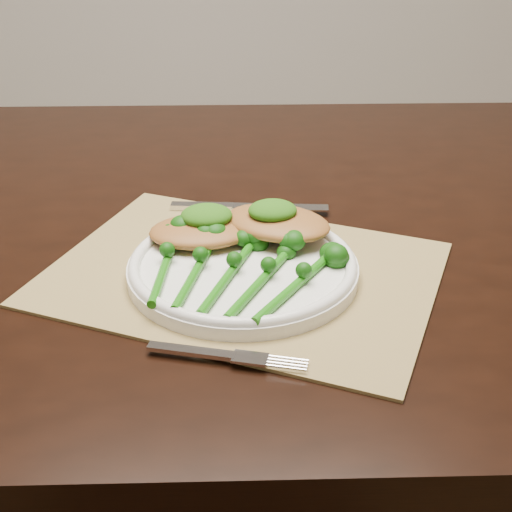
{
  "coord_description": "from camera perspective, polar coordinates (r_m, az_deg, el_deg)",
  "views": [
    {
      "loc": [
        -0.15,
        -0.84,
        1.13
      ],
      "look_at": [
        -0.1,
        -0.2,
        0.78
      ],
      "focal_mm": 50.0,
      "sensor_mm": 36.0,
      "label": 1
    }
  ],
  "objects": [
    {
      "name": "dining_table",
      "position": [
        1.11,
        -2.39,
        -14.05
      ],
      "size": [
        1.64,
        0.97,
        0.75
      ],
      "rotation": [
        0.0,
        0.0,
        -0.04
      ],
      "color": "black",
      "rests_on": "ground"
    },
    {
      "name": "knife",
      "position": [
        0.89,
        -1.77,
        3.96
      ],
      "size": [
        0.2,
        0.04,
        0.01
      ],
      "rotation": [
        0.0,
        0.0,
        -0.12
      ],
      "color": "silver",
      "rests_on": "placemat"
    },
    {
      "name": "pesto_dollop_right",
      "position": [
        0.78,
        1.33,
        3.67
      ],
      "size": [
        0.05,
        0.05,
        0.02
      ],
      "primitive_type": "ellipsoid",
      "color": "#194B0A",
      "rests_on": "chicken_fillet_right"
    },
    {
      "name": "dinner_plate",
      "position": [
        0.74,
        -1.06,
        -0.82
      ],
      "size": [
        0.24,
        0.24,
        0.02
      ],
      "color": "white",
      "rests_on": "placemat"
    },
    {
      "name": "chicken_fillet_left",
      "position": [
        0.78,
        -4.39,
        1.99
      ],
      "size": [
        0.12,
        0.08,
        0.02
      ],
      "primitive_type": "ellipsoid",
      "rotation": [
        0.0,
        0.0,
        0.04
      ],
      "color": "#A2672F",
      "rests_on": "dinner_plate"
    },
    {
      "name": "fork",
      "position": [
        0.62,
        -1.53,
        -8.07
      ],
      "size": [
        0.14,
        0.05,
        0.0
      ],
      "rotation": [
        0.0,
        0.0,
        -0.28
      ],
      "color": "silver",
      "rests_on": "placemat"
    },
    {
      "name": "broccolini_bundle",
      "position": [
        0.71,
        -2.34,
        -1.72
      ],
      "size": [
        0.21,
        0.22,
        0.04
      ],
      "rotation": [
        0.0,
        0.0,
        -0.37
      ],
      "color": "#18650D",
      "rests_on": "dinner_plate"
    },
    {
      "name": "chicken_fillet_right",
      "position": [
        0.79,
        1.72,
        2.7
      ],
      "size": [
        0.15,
        0.13,
        0.02
      ],
      "primitive_type": "ellipsoid",
      "rotation": [
        0.0,
        0.0,
        -0.49
      ],
      "color": "#A2672F",
      "rests_on": "dinner_plate"
    },
    {
      "name": "pesto_dollop_left",
      "position": [
        0.78,
        -3.99,
        3.24
      ],
      "size": [
        0.06,
        0.05,
        0.02
      ],
      "primitive_type": "ellipsoid",
      "color": "#194B0A",
      "rests_on": "chicken_fillet_left"
    },
    {
      "name": "placemat",
      "position": [
        0.75,
        -1.08,
        -1.39
      ],
      "size": [
        0.48,
        0.43,
        0.0
      ],
      "primitive_type": "cube",
      "rotation": [
        0.0,
        0.0,
        -0.44
      ],
      "color": "#947F4B",
      "rests_on": "dining_table"
    }
  ]
}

